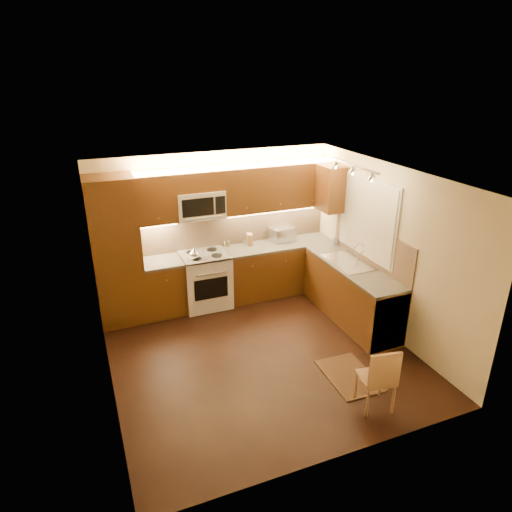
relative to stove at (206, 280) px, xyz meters
name	(u,v)px	position (x,y,z in m)	size (l,w,h in m)	color
floor	(261,354)	(0.30, -1.68, -0.46)	(4.00, 4.00, 0.01)	black
ceiling	(262,178)	(0.30, -1.68, 2.04)	(4.00, 4.00, 0.01)	beige
wall_back	(215,227)	(0.30, 0.32, 0.79)	(4.00, 0.01, 2.50)	beige
wall_front	(344,356)	(0.30, -3.67, 0.79)	(4.00, 0.01, 2.50)	beige
wall_left	(101,300)	(-1.70, -1.68, 0.79)	(0.01, 4.00, 2.50)	beige
wall_right	(388,251)	(2.30, -1.68, 0.79)	(0.01, 4.00, 2.50)	beige
pantry	(116,252)	(-1.35, 0.02, 0.69)	(0.70, 0.60, 2.30)	#48290F
base_cab_back_left	(164,288)	(-0.69, 0.02, -0.03)	(0.62, 0.60, 0.86)	#48290F
counter_back_left	(162,262)	(-0.69, 0.02, 0.42)	(0.62, 0.60, 0.04)	#312F2D
base_cab_back_right	(278,269)	(1.34, 0.02, -0.03)	(1.92, 0.60, 0.86)	#48290F
counter_back_right	(279,245)	(1.34, 0.02, 0.42)	(1.92, 0.60, 0.04)	#312F2D
base_cab_right	(351,293)	(2.00, -1.28, -0.03)	(0.60, 2.00, 0.86)	#48290F
counter_right	(353,267)	(2.00, -1.28, 0.42)	(0.60, 2.00, 0.04)	#312F2D
dishwasher	(378,314)	(2.00, -1.98, -0.03)	(0.58, 0.60, 0.84)	silver
backsplash_back	(235,227)	(0.65, 0.31, 0.74)	(3.30, 0.02, 0.60)	tan
backsplash_right	(371,245)	(2.29, -1.28, 0.74)	(0.02, 2.00, 0.60)	tan
upper_cab_back_left	(155,199)	(-0.69, 0.15, 1.42)	(0.62, 0.35, 0.75)	#48290F
upper_cab_back_right	(277,187)	(1.34, 0.15, 1.42)	(1.92, 0.35, 0.75)	#48290F
upper_cab_bridge	(198,181)	(0.00, 0.15, 1.63)	(0.76, 0.35, 0.31)	#48290F
upper_cab_right_corner	(331,188)	(2.12, -0.28, 1.42)	(0.35, 0.50, 0.75)	#48290F
stove	(206,280)	(0.00, 0.00, 0.00)	(0.76, 0.65, 0.92)	silver
microwave	(200,204)	(0.00, 0.14, 1.26)	(0.76, 0.38, 0.44)	silver
window_frame	(368,218)	(2.29, -1.12, 1.14)	(0.03, 1.44, 1.24)	silver
window_blinds	(366,218)	(2.27, -1.12, 1.14)	(0.02, 1.36, 1.16)	silver
sink	(348,258)	(2.00, -1.12, 0.52)	(0.52, 0.86, 0.15)	silver
faucet	(359,252)	(2.18, -1.12, 0.59)	(0.20, 0.04, 0.30)	silver
track_light_bar	(353,165)	(1.85, -1.27, 2.00)	(0.04, 1.20, 0.03)	silver
kettle	(194,253)	(-0.20, -0.14, 0.56)	(0.17, 0.17, 0.19)	silver
toaster_oven	(282,234)	(1.46, 0.15, 0.56)	(0.41, 0.31, 0.25)	silver
knife_block	(250,239)	(0.85, 0.16, 0.54)	(0.09, 0.15, 0.20)	#946742
spice_jar_a	(225,243)	(0.44, 0.26, 0.49)	(0.04, 0.04, 0.10)	silver
spice_jar_b	(225,244)	(0.44, 0.26, 0.48)	(0.04, 0.04, 0.09)	olive
spice_jar_c	(244,241)	(0.78, 0.26, 0.48)	(0.04, 0.04, 0.09)	silver
spice_jar_d	(229,244)	(0.50, 0.24, 0.48)	(0.05, 0.05, 0.09)	olive
soap_bottle	(335,239)	(2.24, -0.34, 0.53)	(0.08, 0.08, 0.18)	silver
rug	(349,376)	(1.18, -2.58, -0.45)	(0.58, 0.87, 0.01)	black
dining_chair	(376,376)	(1.13, -3.16, -0.04)	(0.37, 0.37, 0.84)	#946742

